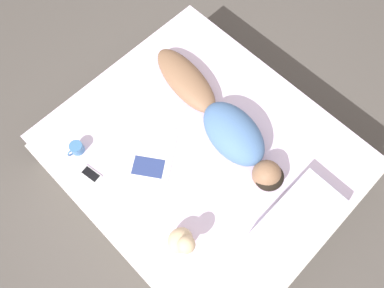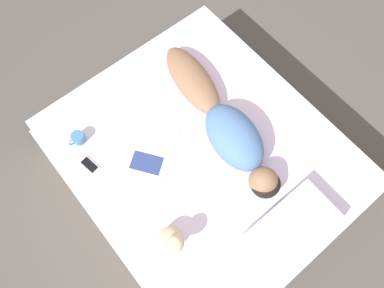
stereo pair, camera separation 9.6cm
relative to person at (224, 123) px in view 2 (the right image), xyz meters
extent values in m
plane|color=#4C4742|center=(0.21, 0.03, -0.59)|extent=(12.00, 12.00, 0.00)
cube|color=beige|center=(0.21, 0.03, -0.43)|extent=(1.75, 2.03, 0.31)
cube|color=silver|center=(0.21, 0.03, -0.19)|extent=(1.69, 1.97, 0.17)
ellipsoid|color=brown|center=(-0.07, -0.42, -0.03)|extent=(0.35, 0.68, 0.15)
ellipsoid|color=#476B9E|center=(0.02, 0.12, 0.02)|extent=(0.40, 0.57, 0.24)
ellipsoid|color=black|center=(0.08, 0.50, 0.00)|extent=(0.22, 0.21, 0.11)
sphere|color=brown|center=(0.08, 0.47, -0.01)|extent=(0.19, 0.19, 0.19)
cube|color=white|center=(0.40, -0.26, -0.10)|extent=(0.35, 0.37, 0.01)
cube|color=white|center=(0.57, -0.14, -0.10)|extent=(0.35, 0.37, 0.01)
cube|color=navy|center=(0.57, -0.14, -0.09)|extent=(0.23, 0.25, 0.00)
cylinder|color=teal|center=(0.83, -0.58, -0.06)|extent=(0.09, 0.09, 0.08)
cylinder|color=black|center=(0.83, -0.58, -0.03)|extent=(0.08, 0.08, 0.00)
torus|color=teal|center=(0.88, -0.58, -0.06)|extent=(0.06, 0.01, 0.06)
cube|color=silver|center=(0.88, -0.38, -0.10)|extent=(0.09, 0.16, 0.01)
cube|color=black|center=(0.88, -0.38, -0.09)|extent=(0.08, 0.13, 0.00)
ellipsoid|color=#D1B289|center=(0.76, 0.37, -0.03)|extent=(0.16, 0.15, 0.14)
sphere|color=#D1B289|center=(0.76, 0.43, 0.07)|extent=(0.11, 0.11, 0.11)
cube|color=silver|center=(0.15, 0.81, -0.04)|extent=(0.60, 0.33, 0.12)
camera|label=1|loc=(0.96, 0.67, 2.31)|focal=35.00mm
camera|label=2|loc=(0.89, 0.73, 2.31)|focal=35.00mm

